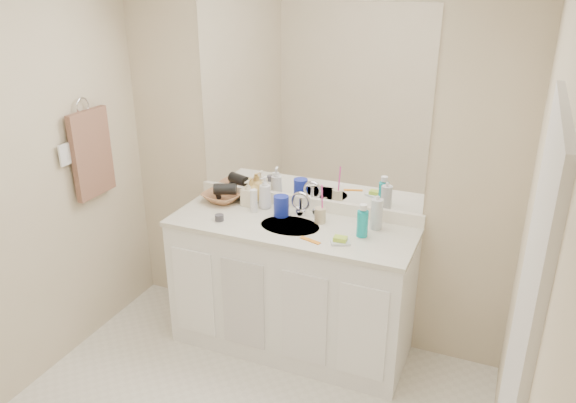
# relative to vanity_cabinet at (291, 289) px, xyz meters

# --- Properties ---
(wall_back) EXTENTS (2.60, 0.02, 2.40)m
(wall_back) POSITION_rel_vanity_cabinet_xyz_m (0.00, 0.28, 0.77)
(wall_back) COLOR beige
(wall_back) RESTS_ON floor
(wall_right) EXTENTS (0.02, 2.60, 2.40)m
(wall_right) POSITION_rel_vanity_cabinet_xyz_m (1.30, -1.02, 0.77)
(wall_right) COLOR beige
(wall_right) RESTS_ON floor
(vanity_cabinet) EXTENTS (1.50, 0.55, 0.85)m
(vanity_cabinet) POSITION_rel_vanity_cabinet_xyz_m (0.00, 0.00, 0.00)
(vanity_cabinet) COLOR white
(vanity_cabinet) RESTS_ON floor
(countertop) EXTENTS (1.52, 0.57, 0.03)m
(countertop) POSITION_rel_vanity_cabinet_xyz_m (0.00, 0.00, 0.44)
(countertop) COLOR beige
(countertop) RESTS_ON vanity_cabinet
(backsplash) EXTENTS (1.52, 0.03, 0.08)m
(backsplash) POSITION_rel_vanity_cabinet_xyz_m (0.00, 0.26, 0.50)
(backsplash) COLOR white
(backsplash) RESTS_ON countertop
(sink_basin) EXTENTS (0.37, 0.37, 0.02)m
(sink_basin) POSITION_rel_vanity_cabinet_xyz_m (0.00, -0.02, 0.44)
(sink_basin) COLOR #B8B6A1
(sink_basin) RESTS_ON countertop
(faucet) EXTENTS (0.02, 0.02, 0.11)m
(faucet) POSITION_rel_vanity_cabinet_xyz_m (0.00, 0.16, 0.51)
(faucet) COLOR silver
(faucet) RESTS_ON countertop
(mirror) EXTENTS (1.48, 0.01, 1.20)m
(mirror) POSITION_rel_vanity_cabinet_xyz_m (0.00, 0.27, 1.14)
(mirror) COLOR white
(mirror) RESTS_ON wall_back
(blue_mug) EXTENTS (0.11, 0.11, 0.13)m
(blue_mug) POSITION_rel_vanity_cabinet_xyz_m (-0.11, 0.10, 0.52)
(blue_mug) COLOR #1828A5
(blue_mug) RESTS_ON countertop
(tan_cup) EXTENTS (0.07, 0.07, 0.09)m
(tan_cup) POSITION_rel_vanity_cabinet_xyz_m (0.15, 0.10, 0.50)
(tan_cup) COLOR #C7B48C
(tan_cup) RESTS_ON countertop
(toothbrush) EXTENTS (0.01, 0.04, 0.21)m
(toothbrush) POSITION_rel_vanity_cabinet_xyz_m (0.16, 0.10, 0.60)
(toothbrush) COLOR #F941AE
(toothbrush) RESTS_ON tan_cup
(mouthwash_bottle) EXTENTS (0.07, 0.07, 0.16)m
(mouthwash_bottle) POSITION_rel_vanity_cabinet_xyz_m (0.44, 0.01, 0.53)
(mouthwash_bottle) COLOR #0D9FA7
(mouthwash_bottle) RESTS_ON countertop
(clear_pump_bottle) EXTENTS (0.09, 0.09, 0.19)m
(clear_pump_bottle) POSITION_rel_vanity_cabinet_xyz_m (0.49, 0.14, 0.55)
(clear_pump_bottle) COLOR silver
(clear_pump_bottle) RESTS_ON countertop
(soap_dish) EXTENTS (0.14, 0.13, 0.01)m
(soap_dish) POSITION_rel_vanity_cabinet_xyz_m (0.35, -0.12, 0.46)
(soap_dish) COLOR silver
(soap_dish) RESTS_ON countertop
(green_soap) EXTENTS (0.08, 0.06, 0.03)m
(green_soap) POSITION_rel_vanity_cabinet_xyz_m (0.35, -0.12, 0.48)
(green_soap) COLOR #A7D032
(green_soap) RESTS_ON soap_dish
(orange_comb) EXTENTS (0.14, 0.07, 0.01)m
(orange_comb) POSITION_rel_vanity_cabinet_xyz_m (0.19, -0.16, 0.46)
(orange_comb) COLOR orange
(orange_comb) RESTS_ON countertop
(dark_jar) EXTENTS (0.06, 0.06, 0.04)m
(dark_jar) POSITION_rel_vanity_cabinet_xyz_m (-0.43, -0.12, 0.47)
(dark_jar) COLOR #3A3840
(dark_jar) RESTS_ON countertop
(extra_white_bottle) EXTENTS (0.06, 0.06, 0.15)m
(extra_white_bottle) POSITION_rel_vanity_cabinet_xyz_m (-0.30, 0.09, 0.53)
(extra_white_bottle) COLOR white
(extra_white_bottle) RESTS_ON countertop
(soap_bottle_white) EXTENTS (0.10, 0.10, 0.22)m
(soap_bottle_white) POSITION_rel_vanity_cabinet_xyz_m (-0.25, 0.17, 0.56)
(soap_bottle_white) COLOR white
(soap_bottle_white) RESTS_ON countertop
(soap_bottle_cream) EXTENTS (0.08, 0.08, 0.17)m
(soap_bottle_cream) POSITION_rel_vanity_cabinet_xyz_m (-0.37, 0.17, 0.54)
(soap_bottle_cream) COLOR beige
(soap_bottle_cream) RESTS_ON countertop
(soap_bottle_yellow) EXTENTS (0.16, 0.16, 0.17)m
(soap_bottle_yellow) POSITION_rel_vanity_cabinet_xyz_m (-0.38, 0.22, 0.54)
(soap_bottle_yellow) COLOR tan
(soap_bottle_yellow) RESTS_ON countertop
(wicker_basket) EXTENTS (0.29, 0.29, 0.06)m
(wicker_basket) POSITION_rel_vanity_cabinet_xyz_m (-0.56, 0.16, 0.49)
(wicker_basket) COLOR #9C633F
(wicker_basket) RESTS_ON countertop
(hair_dryer) EXTENTS (0.17, 0.13, 0.08)m
(hair_dryer) POSITION_rel_vanity_cabinet_xyz_m (-0.54, 0.16, 0.54)
(hair_dryer) COLOR black
(hair_dryer) RESTS_ON wicker_basket
(towel_ring) EXTENTS (0.01, 0.11, 0.11)m
(towel_ring) POSITION_rel_vanity_cabinet_xyz_m (-1.27, -0.25, 1.12)
(towel_ring) COLOR silver
(towel_ring) RESTS_ON wall_left
(hand_towel) EXTENTS (0.04, 0.32, 0.55)m
(hand_towel) POSITION_rel_vanity_cabinet_xyz_m (-1.25, -0.25, 0.82)
(hand_towel) COLOR brown
(hand_towel) RESTS_ON towel_ring
(switch_plate) EXTENTS (0.01, 0.08, 0.13)m
(switch_plate) POSITION_rel_vanity_cabinet_xyz_m (-1.27, -0.45, 0.88)
(switch_plate) COLOR white
(switch_plate) RESTS_ON wall_left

